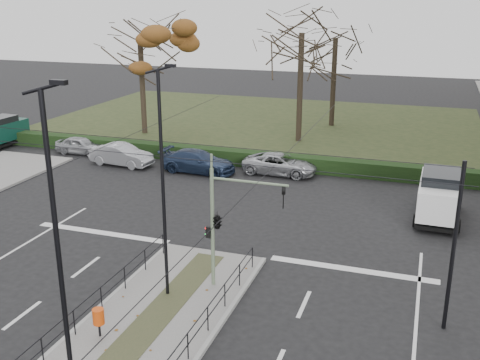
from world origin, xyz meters
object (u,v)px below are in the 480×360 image
(rust_tree, at_px, (140,39))
(bare_tree_center, at_px, (335,45))
(parked_car_first, at_px, (80,145))
(parked_car_second, at_px, (122,155))
(streetlamp_median_near, at_px, (60,262))
(parked_car_third, at_px, (198,161))
(litter_bin, at_px, (98,317))
(white_van, at_px, (439,194))
(traffic_light, at_px, (219,219))
(streetlamp_median_far, at_px, (163,184))
(green_van, at_px, (1,131))
(bare_tree_near, at_px, (302,41))
(parked_car_fourth, at_px, (280,164))

(rust_tree, distance_m, bare_tree_center, 16.37)
(parked_car_first, xyz_separation_m, parked_car_second, (4.35, -1.63, 0.10))
(streetlamp_median_near, xyz_separation_m, parked_car_third, (-5.78, 22.05, -4.00))
(litter_bin, relative_size, white_van, 0.21)
(streetlamp_median_near, relative_size, white_van, 1.86)
(traffic_light, bearing_deg, streetlamp_median_far, -142.16)
(litter_bin, bearing_deg, bare_tree_center, 87.49)
(streetlamp_median_near, relative_size, green_van, 1.98)
(white_van, height_order, bare_tree_center, bare_tree_center)
(rust_tree, bearing_deg, parked_car_first, -100.76)
(parked_car_third, height_order, bare_tree_near, bare_tree_near)
(white_van, xyz_separation_m, bare_tree_near, (-10.49, 13.67, 6.45))
(white_van, relative_size, rust_tree, 0.48)
(traffic_light, relative_size, parked_car_third, 0.95)
(parked_car_third, distance_m, green_van, 16.81)
(litter_bin, distance_m, parked_car_fourth, 19.90)
(parked_car_second, height_order, rust_tree, rust_tree)
(white_van, height_order, green_van, white_van)
(parked_car_second, height_order, bare_tree_center, bare_tree_center)
(parked_car_second, bearing_deg, litter_bin, -146.82)
(streetlamp_median_far, relative_size, rust_tree, 0.86)
(traffic_light, bearing_deg, parked_car_second, 131.81)
(litter_bin, xyz_separation_m, parked_car_fourth, (0.87, 19.88, -0.19))
(streetlamp_median_far, distance_m, rust_tree, 27.79)
(litter_bin, distance_m, parked_car_third, 19.04)
(parked_car_first, xyz_separation_m, rust_tree, (1.38, 7.24, 7.10))
(traffic_light, distance_m, white_van, 13.27)
(parked_car_second, height_order, parked_car_fourth, parked_car_second)
(parked_car_second, xyz_separation_m, parked_car_third, (5.52, 0.20, -0.00))
(streetlamp_median_near, bearing_deg, parked_car_first, 123.68)
(green_van, relative_size, bare_tree_near, 0.41)
(parked_car_fourth, distance_m, rust_tree, 17.04)
(streetlamp_median_far, distance_m, white_van, 15.51)
(traffic_light, bearing_deg, white_van, 52.61)
(streetlamp_median_near, height_order, parked_car_first, streetlamp_median_near)
(traffic_light, bearing_deg, green_van, 147.04)
(streetlamp_median_near, xyz_separation_m, streetlamp_median_far, (-0.57, 6.77, -0.20))
(white_van, relative_size, bare_tree_center, 0.48)
(litter_bin, height_order, bare_tree_center, bare_tree_center)
(bare_tree_center, xyz_separation_m, bare_tree_near, (-1.49, -6.45, 0.69))
(parked_car_third, bearing_deg, bare_tree_center, -17.00)
(parked_car_fourth, relative_size, bare_tree_near, 0.43)
(parked_car_first, xyz_separation_m, bare_tree_near, (14.21, 8.68, 7.14))
(white_van, bearing_deg, parked_car_second, 170.63)
(traffic_light, height_order, streetlamp_median_far, streetlamp_median_far)
(parked_car_fourth, xyz_separation_m, bare_tree_center, (0.67, 15.24, 6.41))
(streetlamp_median_near, relative_size, parked_car_third, 1.81)
(white_van, xyz_separation_m, bare_tree_center, (-9.01, 20.13, 5.76))
(traffic_light, xyz_separation_m, parked_car_fourth, (-1.68, 15.35, -2.24))
(green_van, height_order, bare_tree_center, bare_tree_center)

